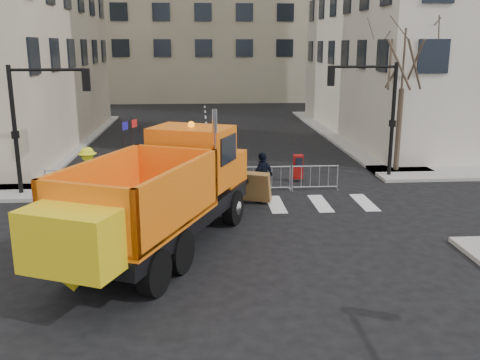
{
  "coord_description": "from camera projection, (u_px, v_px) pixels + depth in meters",
  "views": [
    {
      "loc": [
        -0.42,
        -14.71,
        6.19
      ],
      "look_at": [
        0.84,
        2.5,
        1.79
      ],
      "focal_mm": 40.0,
      "sensor_mm": 36.0,
      "label": 1
    }
  ],
  "objects": [
    {
      "name": "sidewalk_back",
      "position": [
        211.0,
        185.0,
        23.97
      ],
      "size": [
        64.0,
        5.0,
        0.15
      ],
      "primitive_type": "cube",
      "color": "gray",
      "rests_on": "ground"
    },
    {
      "name": "ground",
      "position": [
        218.0,
        260.0,
        15.77
      ],
      "size": [
        120.0,
        120.0,
        0.0
      ],
      "primitive_type": "plane",
      "color": "black",
      "rests_on": "ground"
    },
    {
      "name": "cop_a",
      "position": [
        227.0,
        181.0,
        21.36
      ],
      "size": [
        0.76,
        0.75,
        1.77
      ],
      "primitive_type": "imported",
      "rotation": [
        0.0,
        0.0,
        3.88
      ],
      "color": "black",
      "rests_on": "ground"
    },
    {
      "name": "worker",
      "position": [
        89.0,
        172.0,
        21.74
      ],
      "size": [
        1.36,
        0.87,
        2.01
      ],
      "primitive_type": "imported",
      "rotation": [
        0.0,
        0.0,
        0.1
      ],
      "color": "#F1F51C",
      "rests_on": "sidewalk_back"
    },
    {
      "name": "cop_b",
      "position": [
        232.0,
        175.0,
        22.39
      ],
      "size": [
        1.05,
        1.0,
        1.72
      ],
      "primitive_type": "imported",
      "rotation": [
        0.0,
        0.0,
        2.57
      ],
      "color": "black",
      "rests_on": "ground"
    },
    {
      "name": "cop_c",
      "position": [
        263.0,
        177.0,
        21.36
      ],
      "size": [
        1.19,
        1.21,
        2.04
      ],
      "primitive_type": "imported",
      "rotation": [
        0.0,
        0.0,
        3.95
      ],
      "color": "black",
      "rests_on": "ground"
    },
    {
      "name": "crowd_barriers",
      "position": [
        194.0,
        180.0,
        22.93
      ],
      "size": [
        12.6,
        0.6,
        1.1
      ],
      "primitive_type": null,
      "color": "#9EA0A5",
      "rests_on": "ground"
    },
    {
      "name": "traffic_light_left",
      "position": [
        15.0,
        132.0,
        21.79
      ],
      "size": [
        0.18,
        0.18,
        5.4
      ],
      "primitive_type": "cylinder",
      "color": "black",
      "rests_on": "ground"
    },
    {
      "name": "street_tree",
      "position": [
        401.0,
        97.0,
        25.65
      ],
      "size": [
        3.0,
        3.0,
        7.5
      ],
      "primitive_type": null,
      "color": "#382B21",
      "rests_on": "ground"
    },
    {
      "name": "plow_truck",
      "position": [
        160.0,
        193.0,
        15.93
      ],
      "size": [
        7.01,
        11.21,
        4.25
      ],
      "rotation": [
        0.0,
        0.0,
        1.16
      ],
      "color": "black",
      "rests_on": "ground"
    },
    {
      "name": "traffic_light_right",
      "position": [
        393.0,
        121.0,
        24.89
      ],
      "size": [
        0.18,
        0.18,
        5.4
      ],
      "primitive_type": "cylinder",
      "color": "black",
      "rests_on": "ground"
    },
    {
      "name": "newspaper_box",
      "position": [
        298.0,
        167.0,
        24.67
      ],
      "size": [
        0.48,
        0.44,
        1.1
      ],
      "primitive_type": "cube",
      "rotation": [
        0.0,
        0.0,
        -0.09
      ],
      "color": "maroon",
      "rests_on": "sidewalk_back"
    }
  ]
}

